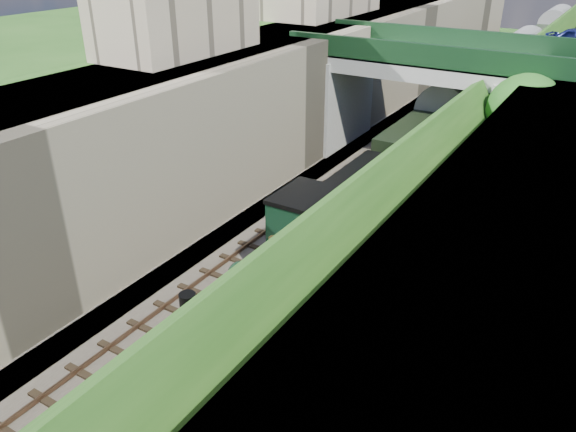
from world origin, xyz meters
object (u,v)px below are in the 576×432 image
Objects in this scene: road_bridge at (445,95)px; locomotive at (271,288)px; tree at (527,115)px; tender at (365,210)px.

road_bridge reaches higher than locomotive.
tree is 9.24m from tender.
tree is at bearing -36.92° from road_bridge.
tender is at bearing -122.66° from tree.
road_bridge is 6.24m from tree.
road_bridge is at bearing 91.32° from tender.
locomotive is 1.70× the size of tender.
tender is (-0.00, 7.36, -0.27)m from locomotive.
tree is at bearing 72.24° from locomotive.
tree is 0.65× the size of locomotive.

